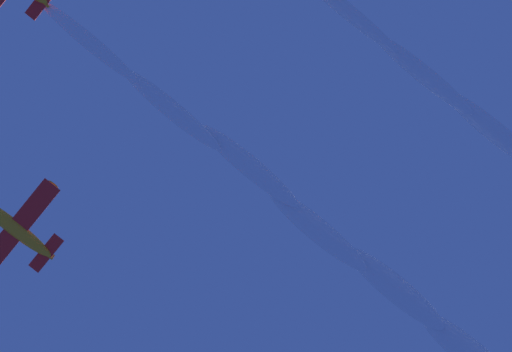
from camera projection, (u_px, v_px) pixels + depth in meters
name	position (u px, v px, depth m)	size (l,w,h in m)	color
airplane_right_wingman	(11.00, 225.00, 78.32)	(8.09, 7.19, 2.82)	orange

